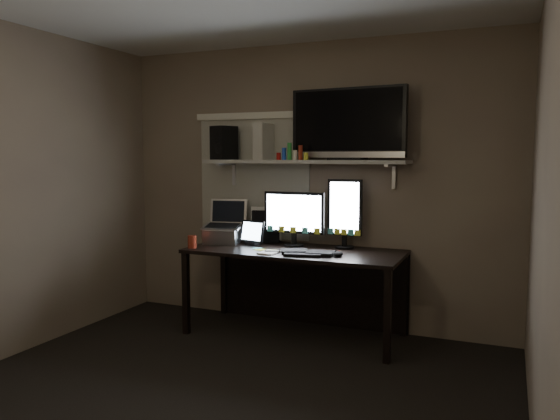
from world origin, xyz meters
The scene contains 20 objects.
floor centered at (0.00, 0.00, 0.00)m, with size 3.60×3.60×0.00m, color black.
back_wall centered at (0.00, 1.80, 1.25)m, with size 3.60×3.60×0.00m, color #6A5A4C.
right_wall centered at (1.80, 0.00, 1.25)m, with size 3.60×3.60×0.00m, color #6A5A4C.
window_blinds centered at (-0.55, 1.79, 1.30)m, with size 1.10×0.02×1.10m, color beige.
desk centered at (0.00, 1.55, 0.55)m, with size 1.80×0.75×0.73m.
wall_shelf centered at (0.00, 1.62, 1.46)m, with size 1.80×0.35×0.03m, color #AAA9A5.
monitor_landscape centered at (-0.07, 1.59, 0.97)m, with size 0.55×0.06×0.48m, color black.
monitor_portrait centered at (0.36, 1.66, 1.03)m, with size 0.30×0.06×0.60m, color black.
keyboard centered at (0.17, 1.28, 0.74)m, with size 0.45×0.17×0.03m, color black.
mouse centered at (0.42, 1.28, 0.75)m, with size 0.07×0.11×0.04m, color black.
notepad centered at (-0.13, 1.20, 0.74)m, with size 0.13×0.19×0.01m, color white.
tablet centered at (-0.43, 1.51, 0.84)m, with size 0.25×0.10×0.22m, color black.
file_sorter centered at (-0.39, 1.71, 0.89)m, with size 0.25×0.11×0.31m, color black.
laptop centered at (-0.72, 1.49, 0.92)m, with size 0.34×0.28×0.38m, color #BBBABF.
cup centered at (-0.84, 1.17, 0.78)m, with size 0.07×0.07×0.11m, color maroon.
sticky_notes centered at (-0.24, 1.37, 0.73)m, with size 0.33×0.24×0.00m, color yellow, non-canonical shape.
tv centered at (0.39, 1.64, 1.78)m, with size 0.99×0.18×0.59m, color black.
game_console centered at (-0.37, 1.63, 1.64)m, with size 0.08×0.27×0.32m, color silver.
speaker centered at (-0.77, 1.63, 1.63)m, with size 0.17×0.20×0.30m, color black.
bottles centered at (-0.07, 1.55, 1.55)m, with size 0.23×0.05×0.15m, color #A50F0C, non-canonical shape.
Camera 1 is at (1.65, -2.78, 1.52)m, focal length 35.00 mm.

